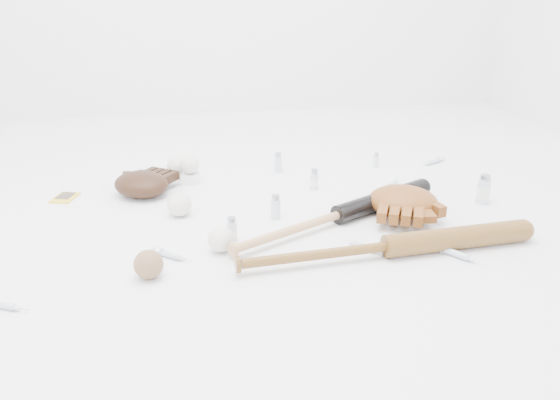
{
  "coord_description": "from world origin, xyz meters",
  "views": [
    {
      "loc": [
        -0.24,
        -1.53,
        0.7
      ],
      "look_at": [
        0.0,
        0.02,
        0.06
      ],
      "focal_mm": 35.0,
      "sensor_mm": 36.0,
      "label": 1
    }
  ],
  "objects": [
    {
      "name": "glove_tan",
      "position": [
        0.39,
        -0.02,
        0.05
      ],
      "size": [
        0.34,
        0.34,
        0.09
      ],
      "primitive_type": null,
      "rotation": [
        0.0,
        0.0,
        2.72
      ],
      "color": "brown",
      "rests_on": "ground"
    },
    {
      "name": "syringe_3",
      "position": [
        0.43,
        -0.31,
        0.01
      ],
      "size": [
        0.13,
        0.15,
        0.02
      ],
      "primitive_type": null,
      "rotation": [
        0.0,
        0.0,
        -0.91
      ],
      "color": "#ADBCC6",
      "rests_on": "ground"
    },
    {
      "name": "baseball_upper",
      "position": [
        -0.32,
        0.45,
        0.04
      ],
      "size": [
        0.08,
        0.08,
        0.08
      ],
      "primitive_type": "sphere",
      "color": "silver",
      "rests_on": "ground"
    },
    {
      "name": "baseball_aged",
      "position": [
        -0.38,
        -0.3,
        0.04
      ],
      "size": [
        0.07,
        0.07,
        0.07
      ],
      "primitive_type": "sphere",
      "color": "brown",
      "rests_on": "ground"
    },
    {
      "name": "trading_card",
      "position": [
        -0.7,
        0.29,
        0.0
      ],
      "size": [
        0.09,
        0.11,
        0.01
      ],
      "primitive_type": "cube",
      "rotation": [
        0.0,
        0.0,
        -0.28
      ],
      "color": "gold",
      "rests_on": "ground"
    },
    {
      "name": "vial_5",
      "position": [
        0.16,
        0.25,
        0.04
      ],
      "size": [
        0.03,
        0.03,
        0.07
      ],
      "primitive_type": "cylinder",
      "color": "silver",
      "rests_on": "ground"
    },
    {
      "name": "vial_3",
      "position": [
        0.69,
        0.03,
        0.05
      ],
      "size": [
        0.04,
        0.04,
        0.1
      ],
      "primitive_type": "cylinder",
      "color": "silver",
      "rests_on": "ground"
    },
    {
      "name": "syringe_5",
      "position": [
        -0.33,
        -0.2,
        0.01
      ],
      "size": [
        0.13,
        0.11,
        0.02
      ],
      "primitive_type": null,
      "rotation": [
        0.0,
        0.0,
        -0.64
      ],
      "color": "#ADBCC6",
      "rests_on": "ground"
    },
    {
      "name": "baseball_left",
      "position": [
        -0.31,
        0.08,
        0.04
      ],
      "size": [
        0.08,
        0.08,
        0.08
      ],
      "primitive_type": "sphere",
      "color": "silver",
      "rests_on": "ground"
    },
    {
      "name": "vial_0",
      "position": [
        0.06,
        0.45,
        0.04
      ],
      "size": [
        0.03,
        0.03,
        0.08
      ],
      "primitive_type": "cylinder",
      "color": "silver",
      "rests_on": "ground"
    },
    {
      "name": "baseball_on_pedestal",
      "position": [
        -0.27,
        0.38,
        0.07
      ],
      "size": [
        0.07,
        0.07,
        0.07
      ],
      "primitive_type": "sphere",
      "color": "silver",
      "rests_on": "pedestal"
    },
    {
      "name": "vial_4",
      "position": [
        -0.16,
        -0.12,
        0.04
      ],
      "size": [
        0.03,
        0.03,
        0.07
      ],
      "primitive_type": "cylinder",
      "color": "silver",
      "rests_on": "ground"
    },
    {
      "name": "vial_1",
      "position": [
        0.46,
        0.45,
        0.03
      ],
      "size": [
        0.02,
        0.02,
        0.06
      ],
      "primitive_type": "cylinder",
      "color": "silver",
      "rests_on": "ground"
    },
    {
      "name": "baseball_mid",
      "position": [
        -0.19,
        -0.18,
        0.04
      ],
      "size": [
        0.07,
        0.07,
        0.07
      ],
      "primitive_type": "sphere",
      "color": "silver",
      "rests_on": "ground"
    },
    {
      "name": "bat_wood",
      "position": [
        0.25,
        -0.28,
        0.03
      ],
      "size": [
        0.88,
        0.14,
        0.06
      ],
      "primitive_type": null,
      "rotation": [
        0.0,
        0.0,
        0.09
      ],
      "color": "brown",
      "rests_on": "ground"
    },
    {
      "name": "syringe_4",
      "position": [
        0.7,
        0.45,
        0.01
      ],
      "size": [
        0.15,
        0.1,
        0.02
      ],
      "primitive_type": null,
      "rotation": [
        0.0,
        0.0,
        3.64
      ],
      "color": "#ADBCC6",
      "rests_on": "ground"
    },
    {
      "name": "syringe_0",
      "position": [
        -0.7,
        -0.39,
        0.01
      ],
      "size": [
        0.14,
        0.08,
        0.02
      ],
      "primitive_type": null,
      "rotation": [
        0.0,
        0.0,
        -0.44
      ],
      "color": "#ADBCC6",
      "rests_on": "ground"
    },
    {
      "name": "syringe_2",
      "position": [
        0.45,
        0.23,
        0.01
      ],
      "size": [
        0.11,
        0.15,
        0.02
      ],
      "primitive_type": null,
      "rotation": [
        0.0,
        0.0,
        1.0
      ],
      "color": "#ADBCC6",
      "rests_on": "ground"
    },
    {
      "name": "pedestal",
      "position": [
        -0.27,
        0.38,
        0.02
      ],
      "size": [
        0.07,
        0.07,
        0.04
      ],
      "primitive_type": "cube",
      "rotation": [
        0.0,
        0.0,
        -0.12
      ],
      "color": "white",
      "rests_on": "ground"
    },
    {
      "name": "bat_dark",
      "position": [
        0.18,
        -0.05,
        0.03
      ],
      "size": [
        0.76,
        0.44,
        0.06
      ],
      "primitive_type": null,
      "rotation": [
        0.0,
        0.0,
        0.49
      ],
      "color": "black",
      "rests_on": "ground"
    },
    {
      "name": "vial_2",
      "position": [
        -0.01,
        0.02,
        0.04
      ],
      "size": [
        0.03,
        0.03,
        0.08
      ],
      "primitive_type": "cylinder",
      "color": "silver",
      "rests_on": "ground"
    },
    {
      "name": "glove_dark",
      "position": [
        -0.44,
        0.28,
        0.04
      ],
      "size": [
        0.33,
        0.33,
        0.08
      ],
      "primitive_type": null,
      "rotation": [
        0.0,
        0.0,
        -0.61
      ],
      "color": "black",
      "rests_on": "ground"
    },
    {
      "name": "syringe_1",
      "position": [
        0.2,
        -0.23,
        0.01
      ],
      "size": [
        0.11,
        0.13,
        0.02
      ],
      "primitive_type": null,
      "rotation": [
        0.0,
        0.0,
        2.26
      ],
      "color": "#ADBCC6",
      "rests_on": "ground"
    }
  ]
}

